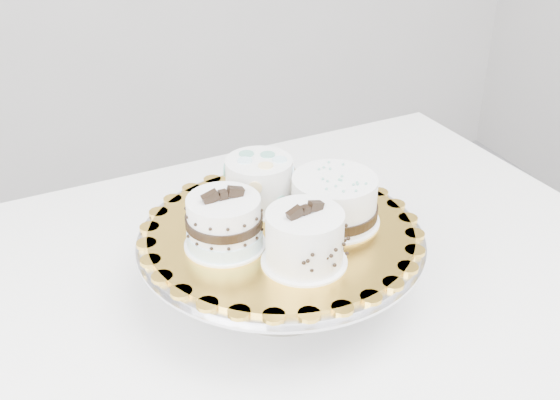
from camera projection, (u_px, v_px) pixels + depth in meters
name	position (u px, v px, depth m)	size (l,w,h in m)	color
table	(238.00, 334.00, 1.02)	(1.32, 0.93, 0.75)	white
cake_stand	(281.00, 253.00, 0.95)	(0.39, 0.39, 0.10)	gray
cake_board	(281.00, 231.00, 0.93)	(0.35, 0.35, 0.01)	gold
cake_swirl	(305.00, 240.00, 0.85)	(0.11, 0.11, 0.09)	white
cake_banded	(224.00, 224.00, 0.89)	(0.11, 0.11, 0.09)	white
cake_dots	(259.00, 182.00, 0.98)	(0.12, 0.12, 0.07)	white
cake_ribbon	(335.00, 201.00, 0.94)	(0.15, 0.15, 0.07)	white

